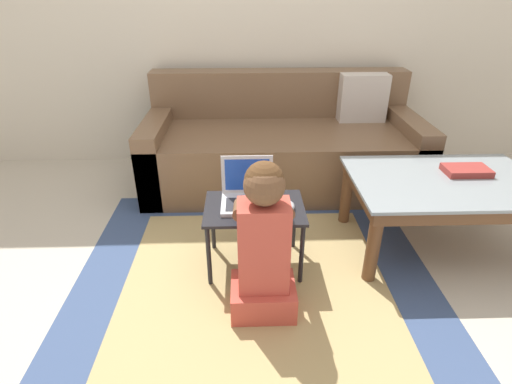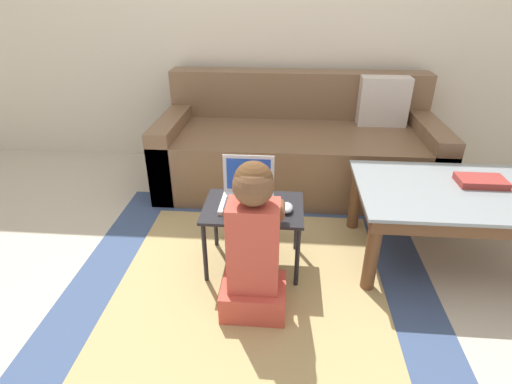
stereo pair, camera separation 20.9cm
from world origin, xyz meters
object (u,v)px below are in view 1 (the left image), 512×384
at_px(coffee_table, 444,190).
at_px(laptop_desk, 254,215).
at_px(couch, 283,146).
at_px(laptop, 247,197).
at_px(person_seated, 263,246).
at_px(computer_mouse, 288,206).
at_px(book_on_table, 466,170).

xyz_separation_m(coffee_table, laptop_desk, (-1.07, -0.15, -0.05)).
distance_m(couch, laptop, 1.10).
xyz_separation_m(laptop, person_seated, (0.07, -0.38, -0.04)).
relative_size(coffee_table, person_seated, 1.34).
xyz_separation_m(laptop_desk, person_seated, (0.03, -0.34, 0.04)).
bearing_deg(person_seated, computer_mouse, 65.27).
bearing_deg(coffee_table, person_seated, -154.91).
distance_m(computer_mouse, person_seated, 0.34).
height_order(couch, laptop_desk, couch).
distance_m(laptop, person_seated, 0.39).
relative_size(couch, person_seated, 2.60).
relative_size(laptop, person_seated, 0.35).
bearing_deg(laptop_desk, laptop, 133.78).
bearing_deg(couch, person_seated, -98.73).
relative_size(couch, book_on_table, 8.19).
height_order(laptop_desk, book_on_table, book_on_table).
bearing_deg(book_on_table, laptop, -171.88).
bearing_deg(laptop_desk, person_seated, -84.84).
distance_m(couch, person_seated, 1.45).
bearing_deg(laptop_desk, computer_mouse, -9.89).
bearing_deg(coffee_table, book_on_table, 26.25).
xyz_separation_m(laptop_desk, laptop, (-0.04, 0.04, 0.09)).
xyz_separation_m(coffee_table, laptop, (-1.11, -0.11, 0.04)).
bearing_deg(book_on_table, coffee_table, -153.75).
relative_size(computer_mouse, book_on_table, 0.39).
height_order(laptop, book_on_table, laptop).
distance_m(laptop_desk, person_seated, 0.35).
relative_size(laptop_desk, person_seated, 0.67).
distance_m(couch, book_on_table, 1.31).
relative_size(coffee_table, laptop, 3.81).
bearing_deg(person_seated, book_on_table, 25.23).
bearing_deg(coffee_table, laptop, -174.38).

